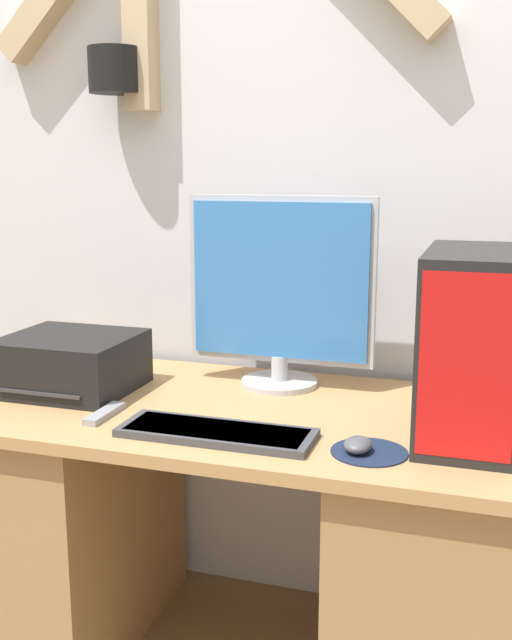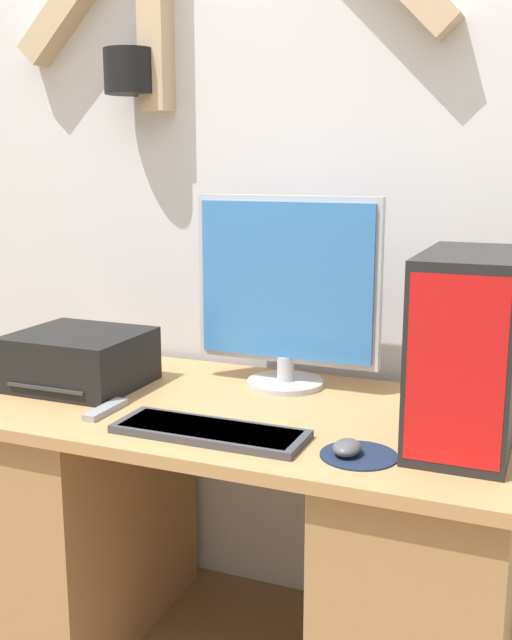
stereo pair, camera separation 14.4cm
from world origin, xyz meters
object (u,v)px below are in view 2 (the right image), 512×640
at_px(mouse, 347,448).
at_px(remote_control, 106,410).
at_px(keyboard, 210,431).
at_px(printer, 80,359).
at_px(monitor, 287,289).
at_px(computer_tower, 468,349).

distance_m(mouse, remote_control, 0.63).
xyz_separation_m(keyboard, printer, (-0.50, 0.22, 0.06)).
height_order(monitor, printer, monitor).
xyz_separation_m(mouse, computer_tower, (0.21, 0.18, 0.19)).
height_order(computer_tower, printer, computer_tower).
xyz_separation_m(mouse, remote_control, (-0.62, 0.05, -0.01)).
relative_size(computer_tower, printer, 1.24).
xyz_separation_m(computer_tower, printer, (-1.03, 0.03, -0.14)).
bearing_deg(mouse, remote_control, 175.71).
bearing_deg(mouse, printer, 165.01).
bearing_deg(printer, computer_tower, -1.92).
relative_size(monitor, remote_control, 3.44).
bearing_deg(computer_tower, remote_control, -170.63).
bearing_deg(keyboard, printer, 156.64).
distance_m(keyboard, computer_tower, 0.59).
xyz_separation_m(computer_tower, remote_control, (-0.84, -0.14, -0.20)).
height_order(mouse, printer, printer).
bearing_deg(computer_tower, mouse, -138.91).
distance_m(keyboard, remote_control, 0.31).
bearing_deg(keyboard, remote_control, 171.87).
distance_m(monitor, printer, 0.60).
bearing_deg(computer_tower, printer, 178.08).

